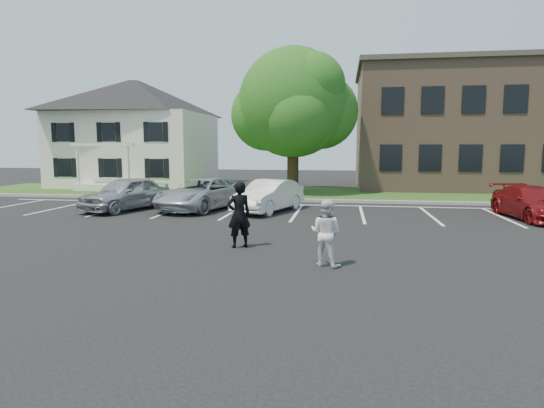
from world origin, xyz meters
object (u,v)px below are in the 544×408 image
Objects in this scene: man_white_shirt at (326,233)px; car_silver_minivan at (202,194)px; tree at (295,105)px; office_building at (523,128)px; car_red_compact at (533,203)px; man_black_suit at (239,215)px; car_white_sedan at (269,196)px; car_silver_west at (126,193)px; house at (136,133)px.

man_white_shirt is 10.92m from car_silver_minivan.
tree is 9.85m from car_silver_minivan.
office_building is 5.00× the size of car_red_compact.
car_red_compact is at bearing -107.80° from office_building.
car_white_sedan is at bearing -118.84° from man_black_suit.
man_white_shirt is 0.36× the size of car_silver_west.
car_red_compact is at bearing -110.92° from man_white_shirt.
tree is 1.98× the size of car_silver_west.
house is 2.31× the size of car_silver_west.
tree is (-15.01, -5.63, 1.19)m from office_building.
house is 6.37× the size of man_white_shirt.
man_black_suit is at bearing -89.70° from tree.
man_black_suit reaches higher than car_silver_west.
man_black_suit reaches higher than man_white_shirt.
car_silver_west is at bearing -76.22° from man_black_suit.
man_black_suit is 0.37× the size of car_silver_minivan.
office_building is 23.16m from car_silver_minivan.
man_black_suit is 0.44× the size of car_white_sedan.
man_black_suit reaches higher than car_red_compact.
office_building is at bearing -156.70° from man_black_suit.
car_silver_west is 3.42m from car_silver_minivan.
car_silver_west is 0.99× the size of car_red_compact.
man_black_suit is at bearing -57.69° from house.
tree reaches higher than house.
man_black_suit is at bearing -25.64° from car_silver_west.
man_black_suit is at bearing -125.26° from office_building.
man_black_suit is at bearing -47.67° from car_silver_minivan.
tree is at bearing -59.62° from man_white_shirt.
car_red_compact is (7.83, 8.49, -0.16)m from man_white_shirt.
car_white_sedan is (-2.84, 8.90, -0.11)m from man_white_shirt.
house is 1.17× the size of tree.
car_silver_minivan is (3.35, 0.71, -0.04)m from car_silver_west.
tree is at bearing -16.78° from house.
man_black_suit is at bearing -153.31° from car_red_compact.
office_building is 26.06m from man_black_suit.
car_red_compact is at bearing 17.26° from car_white_sedan.
car_silver_west is (5.26, -12.33, -3.07)m from house.
tree is 14.34m from car_red_compact.
man_white_shirt is 0.31× the size of car_silver_minivan.
man_white_shirt is 12.57m from car_silver_west.
house reaches higher than man_black_suit.
car_silver_west is at bearing -66.91° from house.
car_silver_minivan is at bearing -53.49° from house.
car_white_sedan is at bearing 171.05° from car_red_compact.
car_red_compact is at bearing 19.35° from car_silver_west.
man_black_suit is (-14.93, -21.11, -3.22)m from office_building.
office_building is at bearing 53.97° from car_silver_minivan.
car_silver_west is 0.87× the size of car_silver_minivan.
car_silver_minivan is at bearing 170.59° from car_red_compact.
house is 2.42× the size of car_white_sedan.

